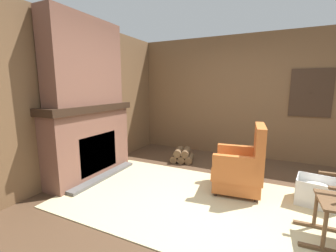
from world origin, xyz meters
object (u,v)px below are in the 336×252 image
(laundry_basket, at_px, (316,192))
(storage_case, at_px, (90,100))
(firewood_stack, at_px, (182,156))
(oil_lamp_vase, at_px, (63,101))
(armchair, at_px, (241,168))

(laundry_basket, height_order, storage_case, storage_case)
(firewood_stack, relative_size, oil_lamp_vase, 2.12)
(armchair, bearing_deg, firewood_stack, -41.29)
(armchair, relative_size, oil_lamp_vase, 4.04)
(armchair, height_order, oil_lamp_vase, oil_lamp_vase)
(storage_case, bearing_deg, oil_lamp_vase, -90.01)
(armchair, height_order, firewood_stack, armchair)
(oil_lamp_vase, xyz_separation_m, storage_case, (0.00, 0.55, -0.01))
(armchair, xyz_separation_m, storage_case, (-2.45, -0.39, 0.95))
(firewood_stack, xyz_separation_m, oil_lamp_vase, (-1.17, -1.82, 1.19))
(oil_lamp_vase, bearing_deg, firewood_stack, 57.18)
(firewood_stack, height_order, oil_lamp_vase, oil_lamp_vase)
(oil_lamp_vase, bearing_deg, laundry_basket, 16.18)
(armchair, relative_size, storage_case, 4.50)
(laundry_basket, relative_size, oil_lamp_vase, 2.10)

